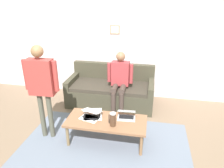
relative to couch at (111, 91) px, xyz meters
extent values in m
plane|color=#7C6450|center=(-0.14, 1.62, -0.31)|extent=(7.68, 7.68, 0.00)
cube|color=slate|center=(-0.20, 1.50, -0.30)|extent=(2.81, 1.73, 0.01)
cube|color=silver|center=(-0.14, -0.58, 1.04)|extent=(7.04, 0.10, 2.70)
cube|color=#A17C67|center=(0.01, -0.53, 1.32)|extent=(0.24, 0.02, 0.21)
cube|color=silver|center=(0.01, -0.52, 1.32)|extent=(0.18, 0.00, 0.16)
cube|color=#3D3A2C|center=(0.00, 0.04, -0.10)|extent=(1.93, 0.87, 0.42)
cube|color=#383128|center=(0.00, 0.06, 0.15)|extent=(1.69, 0.79, 0.08)
cube|color=#3D3A2C|center=(0.00, -0.32, 0.34)|extent=(1.93, 0.14, 0.46)
cube|color=#3D3A2C|center=(-0.91, 0.04, 0.21)|extent=(0.12, 0.87, 0.20)
cube|color=#3D3A2C|center=(0.91, 0.04, 0.21)|extent=(0.12, 0.87, 0.20)
cube|color=brown|center=(-0.20, 1.40, 0.10)|extent=(1.34, 0.59, 0.04)
cylinder|color=#886041|center=(-0.81, 1.63, -0.11)|extent=(0.05, 0.05, 0.39)
cylinder|color=olive|center=(0.41, 1.63, -0.11)|extent=(0.05, 0.05, 0.39)
cylinder|color=brown|center=(-0.81, 1.16, -0.11)|extent=(0.05, 0.05, 0.39)
cylinder|color=brown|center=(0.41, 1.16, -0.11)|extent=(0.05, 0.05, 0.39)
cube|color=silver|center=(-0.52, 1.27, 0.13)|extent=(0.31, 0.22, 0.01)
cube|color=black|center=(-0.52, 1.26, 0.13)|extent=(0.26, 0.14, 0.00)
cube|color=silver|center=(-0.51, 1.21, 0.22)|extent=(0.31, 0.20, 0.08)
cube|color=#ABCEE6|center=(-0.51, 1.21, 0.22)|extent=(0.28, 0.18, 0.07)
cube|color=silver|center=(0.05, 1.36, 0.13)|extent=(0.35, 0.27, 0.01)
cube|color=black|center=(0.05, 1.35, 0.13)|extent=(0.28, 0.18, 0.00)
cube|color=silver|center=(0.07, 1.29, 0.23)|extent=(0.35, 0.26, 0.05)
cube|color=#181D32|center=(0.07, 1.29, 0.23)|extent=(0.31, 0.23, 0.04)
cube|color=silver|center=(0.09, 1.40, 0.13)|extent=(0.36, 0.29, 0.01)
cube|color=black|center=(0.09, 1.38, 0.13)|extent=(0.29, 0.19, 0.00)
cube|color=silver|center=(0.07, 1.32, 0.23)|extent=(0.36, 0.27, 0.05)
cube|color=black|center=(0.07, 1.32, 0.23)|extent=(0.32, 0.25, 0.05)
cylinder|color=#4C3323|center=(-0.34, 1.53, 0.23)|extent=(0.09, 0.09, 0.22)
cylinder|color=#B7B7BC|center=(-0.34, 1.53, 0.35)|extent=(0.10, 0.10, 0.02)
sphere|color=#B2B2B7|center=(-0.34, 1.53, 0.37)|extent=(0.03, 0.03, 0.03)
cube|color=black|center=(-0.27, 1.53, 0.24)|extent=(0.01, 0.01, 0.15)
cylinder|color=#4F4F42|center=(0.94, 1.45, 0.11)|extent=(0.08, 0.08, 0.84)
cylinder|color=#4F4F42|center=(0.79, 1.44, 0.11)|extent=(0.08, 0.08, 0.84)
cube|color=#A03834|center=(0.86, 1.45, 0.83)|extent=(0.43, 0.20, 0.60)
cylinder|color=#A03834|center=(1.11, 1.46, 0.86)|extent=(0.08, 0.08, 0.51)
cylinder|color=#A03834|center=(0.61, 1.44, 0.86)|extent=(0.08, 0.08, 0.51)
sphere|color=#8C6544|center=(0.86, 1.45, 1.26)|extent=(0.19, 0.19, 0.19)
cylinder|color=#44352F|center=(-0.32, 0.50, -0.06)|extent=(0.10, 0.10, 0.50)
cylinder|color=#44352F|center=(-0.15, 0.50, -0.06)|extent=(0.10, 0.10, 0.50)
cylinder|color=#44352F|center=(-0.32, 0.32, 0.24)|extent=(0.12, 0.40, 0.12)
cylinder|color=#44352F|center=(-0.15, 0.32, 0.24)|extent=(0.12, 0.40, 0.12)
cube|color=#A23539|center=(-0.24, 0.14, 0.50)|extent=(0.37, 0.20, 0.52)
cylinder|color=#A23539|center=(-0.47, 0.19, 0.53)|extent=(0.08, 0.08, 0.42)
cylinder|color=#A23539|center=(0.00, 0.19, 0.53)|extent=(0.08, 0.08, 0.42)
sphere|color=#8B6044|center=(-0.24, 0.14, 0.88)|extent=(0.19, 0.19, 0.19)
camera|label=1|loc=(-0.86, 4.29, 2.04)|focal=33.41mm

